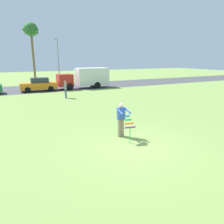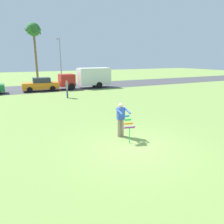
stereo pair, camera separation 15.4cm
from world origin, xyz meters
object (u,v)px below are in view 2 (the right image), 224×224
object	(u,v)px
palm_tree_right_near	(34,32)
person_walker_near	(67,89)
streetlight_pole	(60,57)
kite_held	(129,125)
parked_car_orange	(41,85)
person_kite_flyer	(121,118)
parked_truck_red_cab	(88,77)

from	to	relation	value
palm_tree_right_near	person_walker_near	distance (m)	18.24
streetlight_pole	kite_held	bearing A→B (deg)	-96.25
parked_car_orange	palm_tree_right_near	world-z (taller)	palm_tree_right_near
parked_car_orange	streetlight_pole	bearing A→B (deg)	60.98
streetlight_pole	person_walker_near	size ratio (longest dim) A/B	4.05
parked_car_orange	person_walker_near	bearing A→B (deg)	-74.39
person_kite_flyer	person_walker_near	world-z (taller)	same
kite_held	palm_tree_right_near	bearing A→B (deg)	90.77
parked_truck_red_cab	palm_tree_right_near	size ratio (longest dim) A/B	0.71
streetlight_pole	parked_truck_red_cab	bearing A→B (deg)	-76.74
person_kite_flyer	parked_car_orange	world-z (taller)	person_kite_flyer
person_kite_flyer	parked_car_orange	size ratio (longest dim) A/B	0.41
person_kite_flyer	palm_tree_right_near	bearing A→B (deg)	90.81
parked_car_orange	streetlight_pole	distance (m)	9.37
person_kite_flyer	palm_tree_right_near	xyz separation A→B (m)	(-0.41, 28.70, 6.94)
palm_tree_right_near	parked_car_orange	bearing A→B (deg)	-95.21
streetlight_pole	person_walker_near	xyz separation A→B (m)	(-2.58, -13.75, -3.06)
streetlight_pole	person_walker_near	distance (m)	14.32
parked_truck_red_cab	person_walker_near	distance (m)	7.49
person_walker_near	parked_truck_red_cab	bearing A→B (deg)	54.02
kite_held	palm_tree_right_near	size ratio (longest dim) A/B	0.13
parked_car_orange	person_walker_near	xyz separation A→B (m)	(1.69, -6.05, 0.16)
kite_held	parked_truck_red_cab	world-z (taller)	parked_truck_red_cab
palm_tree_right_near	person_walker_near	xyz separation A→B (m)	(0.71, -16.84, -6.96)
parked_car_orange	person_kite_flyer	bearing A→B (deg)	-85.56
person_kite_flyer	parked_truck_red_cab	world-z (taller)	parked_truck_red_cab
kite_held	person_walker_near	xyz separation A→B (m)	(0.31, 12.64, 0.08)
parked_car_orange	person_walker_near	distance (m)	6.28
streetlight_pole	parked_car_orange	bearing A→B (deg)	-119.02
palm_tree_right_near	person_walker_near	size ratio (longest dim) A/B	5.42
palm_tree_right_near	streetlight_pole	world-z (taller)	palm_tree_right_near
kite_held	palm_tree_right_near	xyz separation A→B (m)	(-0.39, 29.48, 7.04)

